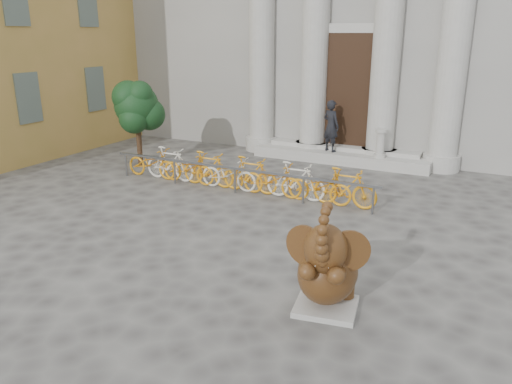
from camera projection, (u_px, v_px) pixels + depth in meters
The scene contains 7 objects.
ground at pixel (183, 276), 9.06m from camera, with size 80.00×80.00×0.00m, color #474442.
entrance_steps at pixel (341, 156), 17.01m from camera, with size 6.00×1.20×0.36m, color #A8A59E.
elephant_statue at pixel (327, 270), 7.73m from camera, with size 1.27×1.49×1.92m.
bike_rack at pixel (239, 173), 13.80m from camera, with size 8.00×0.53×1.00m.
tree at pixel (137, 107), 15.96m from camera, with size 1.60×1.46×2.78m.
pedestrian at pixel (331, 126), 16.71m from camera, with size 0.63×0.41×1.73m, color black.
balustrade_post at pixel (380, 145), 15.98m from camera, with size 0.38×0.38×0.92m.
Camera 1 is at (4.83, -6.70, 4.22)m, focal length 35.00 mm.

